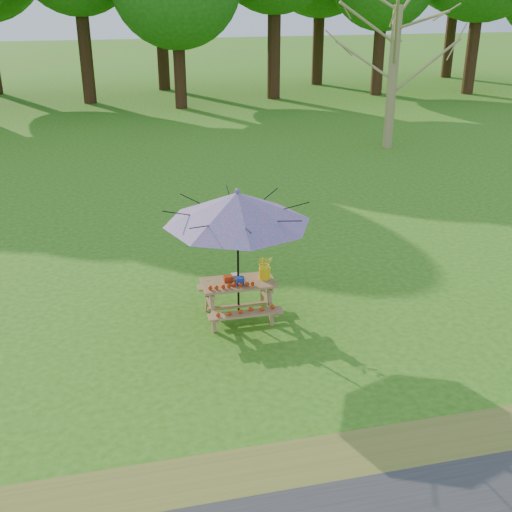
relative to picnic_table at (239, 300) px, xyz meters
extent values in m
plane|color=#2C6813|center=(-2.82, -1.03, -0.33)|extent=(120.00, 120.00, 0.00)
cylinder|color=#937C50|center=(7.47, 10.70, 1.95)|extent=(0.36, 0.36, 4.55)
cube|color=olive|center=(0.00, 0.00, 0.32)|extent=(1.20, 0.62, 0.04)
cube|color=olive|center=(0.00, -0.55, 0.03)|extent=(1.20, 0.22, 0.04)
cube|color=olive|center=(0.00, 0.55, 0.03)|extent=(1.20, 0.22, 0.04)
cylinder|color=black|center=(0.00, 0.00, 0.80)|extent=(0.04, 0.04, 2.25)
cone|color=#1C6BA1|center=(0.00, 0.00, 1.62)|extent=(2.46, 2.46, 0.51)
sphere|color=#1C6BA1|center=(0.00, 0.00, 1.90)|extent=(0.08, 0.08, 0.08)
cube|color=#AF2D0E|center=(-0.16, 0.05, 0.39)|extent=(0.14, 0.12, 0.10)
cylinder|color=#1531AD|center=(0.01, -0.11, 0.41)|extent=(0.13, 0.13, 0.13)
cube|color=beige|center=(-0.01, 0.16, 0.38)|extent=(0.13, 0.13, 0.07)
cylinder|color=yellow|center=(0.45, 0.03, 0.44)|extent=(0.19, 0.19, 0.19)
imported|color=yellow|center=(0.45, 0.03, 0.62)|extent=(0.28, 0.25, 0.29)
camera|label=1|loc=(-1.92, -9.33, 4.88)|focal=45.00mm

